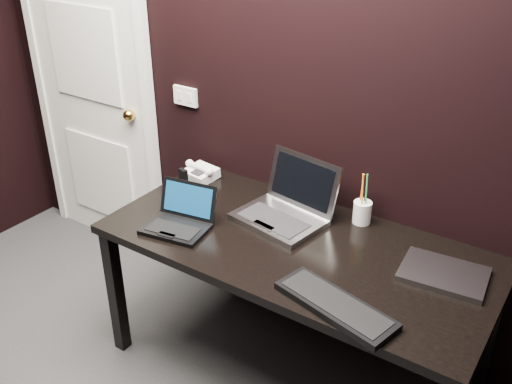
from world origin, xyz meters
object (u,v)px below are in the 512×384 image
Objects in this scene: netbook at (179,220)px; silver_laptop at (285,209)px; ext_keyboard at (335,305)px; closed_laptop at (444,274)px; desk at (295,257)px; pen_cup at (362,211)px; desk_phone at (200,172)px; mobile_phone at (183,182)px; door at (91,87)px.

netbook is 0.73× the size of silver_laptop.
closed_laptop is (0.27, 0.41, -0.00)m from ext_keyboard.
ext_keyboard reaches higher than desk.
pen_cup is at bearing 62.35° from desk.
closed_laptop is (1.11, 0.30, -0.03)m from netbook.
pen_cup reaches higher than desk_phone.
silver_laptop is 0.59m from mobile_phone.
mobile_phone is at bearing -15.97° from door.
pen_cup is at bearing 106.19° from ext_keyboard.
desk is 4.86× the size of closed_laptop.
mobile_phone is at bearing -176.70° from silver_laptop.
netbook is 0.49m from silver_laptop.
netbook is at bearing -159.75° from desk.
door is 2.29m from closed_laptop.
pen_cup is (0.31, 0.17, 0.01)m from silver_laptop.
door is 1.26× the size of desk.
desk is 0.24m from silver_laptop.
desk_phone is (-0.59, 0.11, -0.02)m from silver_laptop.
mobile_phone is at bearing -90.47° from desk_phone.
desk_phone is (-0.73, 0.25, 0.11)m from desk.
ext_keyboard is (1.99, -0.68, -0.29)m from door.
desk_phone is 0.14m from mobile_phone.
pen_cup is (-0.44, 0.20, 0.05)m from closed_laptop.
pen_cup reaches higher than ext_keyboard.
door is 1.83m from pen_cup.
desk_phone is at bearing 169.64° from silver_laptop.
silver_laptop reaches higher than ext_keyboard.
ext_keyboard is 4.66× the size of mobile_phone.
mobile_phone reaches higher than closed_laptop.
netbook is (1.15, -0.56, -0.27)m from door.
door is at bearing 172.47° from desk_phone.
closed_laptop is 1.78× the size of desk_phone.
mobile_phone is (-1.34, -0.00, 0.03)m from closed_laptop.
netbook is 0.49m from desk_phone.
mobile_phone is 0.43× the size of pen_cup.
door is 0.99m from mobile_phone.
ext_keyboard is at bearing -42.50° from silver_laptop.
desk is at bearing -19.16° from desk_phone.
ext_keyboard is 0.64m from pen_cup.
silver_laptop is 0.35m from pen_cup.
closed_laptop reaches higher than desk.
pen_cup is at bearing 28.53° from silver_laptop.
desk is 6.90× the size of pen_cup.
desk_phone is (0.92, -0.12, -0.27)m from door.
closed_laptop is at bearing -24.21° from pen_cup.
pen_cup is at bearing 3.89° from desk_phone.
silver_laptop is (1.50, -0.23, -0.25)m from door.
silver_laptop is at bearing -8.64° from door.
pen_cup is (0.16, 0.31, 0.14)m from desk.
closed_laptop is 3.28× the size of mobile_phone.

